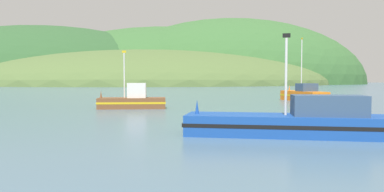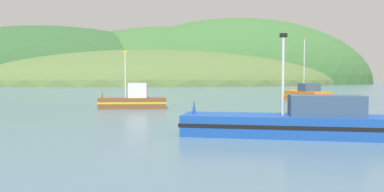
# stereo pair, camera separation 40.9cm
# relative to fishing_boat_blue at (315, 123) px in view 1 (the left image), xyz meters

# --- Properties ---
(hill_mid_right) EXTENTS (191.48, 153.18, 73.66)m
(hill_mid_right) POSITION_rel_fishing_boat_blue_xyz_m (-23.81, 237.05, -0.64)
(hill_mid_right) COLOR #2D562D
(hill_mid_right) RESTS_ON ground
(hill_far_right) EXTENTS (212.25, 169.80, 80.98)m
(hill_far_right) POSITION_rel_fishing_boat_blue_xyz_m (58.76, 242.98, -0.64)
(hill_far_right) COLOR #386633
(hill_far_right) RESTS_ON ground
(hill_mid_left) EXTENTS (214.26, 171.41, 40.04)m
(hill_mid_left) POSITION_rel_fishing_boat_blue_xyz_m (38.30, 199.45, -0.64)
(hill_mid_left) COLOR #516B38
(hill_mid_left) RESTS_ON ground
(hill_far_center) EXTENTS (186.36, 149.09, 88.70)m
(hill_far_center) POSITION_rel_fishing_boat_blue_xyz_m (96.88, 215.11, -0.64)
(hill_far_center) COLOR #386633
(hill_far_center) RESTS_ON ground
(fishing_boat_blue) EXTENTS (11.74, 7.71, 4.82)m
(fishing_boat_blue) POSITION_rel_fishing_boat_blue_xyz_m (0.00, 0.00, 0.00)
(fishing_boat_blue) COLOR #19479E
(fishing_boat_blue) RESTS_ON ground
(fishing_boat_orange) EXTENTS (2.98, 7.98, 7.92)m
(fishing_boat_orange) POSITION_rel_fishing_boat_blue_xyz_m (16.43, 23.62, 0.15)
(fishing_boat_orange) COLOR orange
(fishing_boat_orange) RESTS_ON ground
(fishing_boat_brown) EXTENTS (6.53, 3.53, 5.34)m
(fishing_boat_brown) POSITION_rel_fishing_boat_blue_xyz_m (-5.50, 19.05, 0.09)
(fishing_boat_brown) COLOR brown
(fishing_boat_brown) RESTS_ON ground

